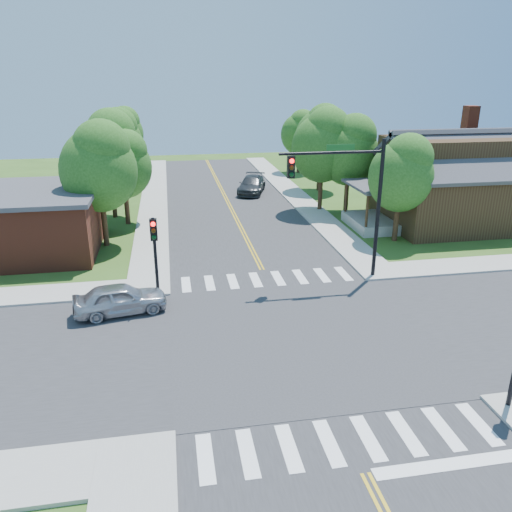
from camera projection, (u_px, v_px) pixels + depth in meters
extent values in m
plane|color=#33541A|center=(296.00, 338.00, 20.37)|extent=(100.00, 100.00, 0.00)
cube|color=#2D2D30|center=(296.00, 337.00, 20.36)|extent=(10.00, 90.00, 0.04)
cube|color=#2D2D30|center=(296.00, 337.00, 20.36)|extent=(90.00, 10.00, 0.04)
cube|color=#2D2D30|center=(296.00, 338.00, 20.37)|extent=(10.20, 10.20, 0.06)
cube|color=#9E9B93|center=(293.00, 194.00, 44.45)|extent=(2.20, 40.00, 0.14)
cube|color=#9E9B93|center=(154.00, 199.00, 42.47)|extent=(2.20, 40.00, 0.14)
cube|color=white|center=(186.00, 284.00, 25.40)|extent=(0.45, 2.00, 0.01)
cube|color=white|center=(210.00, 283.00, 25.60)|extent=(0.45, 2.00, 0.01)
cube|color=white|center=(233.00, 281.00, 25.79)|extent=(0.45, 2.00, 0.01)
cube|color=white|center=(256.00, 280.00, 25.99)|extent=(0.45, 2.00, 0.01)
cube|color=white|center=(278.00, 278.00, 26.18)|extent=(0.45, 2.00, 0.01)
cube|color=white|center=(300.00, 277.00, 26.38)|extent=(0.45, 2.00, 0.01)
cube|color=white|center=(322.00, 275.00, 26.58)|extent=(0.45, 2.00, 0.01)
cube|color=white|center=(343.00, 274.00, 26.77)|extent=(0.45, 2.00, 0.01)
cube|color=white|center=(205.00, 458.00, 13.94)|extent=(0.45, 2.00, 0.01)
cube|color=white|center=(248.00, 453.00, 14.13)|extent=(0.45, 2.00, 0.01)
cube|color=white|center=(289.00, 448.00, 14.33)|extent=(0.45, 2.00, 0.01)
cube|color=white|center=(329.00, 443.00, 14.53)|extent=(0.45, 2.00, 0.01)
cube|color=white|center=(368.00, 438.00, 14.72)|extent=(0.45, 2.00, 0.01)
cube|color=white|center=(406.00, 433.00, 14.92)|extent=(0.45, 2.00, 0.01)
cube|color=white|center=(443.00, 428.00, 15.11)|extent=(0.45, 2.00, 0.01)
cube|color=white|center=(479.00, 424.00, 15.31)|extent=(0.45, 2.00, 0.01)
cube|color=gold|center=(222.00, 194.00, 44.61)|extent=(0.10, 37.50, 0.01)
cube|color=gold|center=(225.00, 193.00, 44.64)|extent=(0.10, 37.50, 0.01)
cube|color=white|center=(452.00, 465.00, 13.75)|extent=(4.60, 0.45, 0.09)
cylinder|color=black|center=(378.00, 211.00, 25.22)|extent=(0.20, 0.20, 7.20)
cylinder|color=black|center=(332.00, 153.00, 23.76)|extent=(5.20, 0.14, 0.14)
cube|color=#19591E|center=(341.00, 147.00, 23.69)|extent=(1.40, 0.04, 0.30)
cube|color=black|center=(291.00, 167.00, 23.65)|extent=(0.34, 0.28, 1.05)
sphere|color=#FF0C0C|center=(292.00, 161.00, 23.39)|extent=(0.22, 0.22, 0.22)
sphere|color=#3F2605|center=(292.00, 168.00, 23.50)|extent=(0.22, 0.22, 0.22)
sphere|color=#05330F|center=(292.00, 175.00, 23.61)|extent=(0.22, 0.22, 0.22)
cylinder|color=black|center=(155.00, 256.00, 23.98)|extent=(0.16, 0.16, 3.80)
cube|color=black|center=(154.00, 230.00, 23.53)|extent=(0.34, 0.28, 1.05)
sphere|color=#FF0C0C|center=(153.00, 224.00, 23.26)|extent=(0.22, 0.22, 0.22)
sphere|color=#3F2605|center=(153.00, 231.00, 23.37)|extent=(0.22, 0.22, 0.22)
sphere|color=#05330F|center=(154.00, 237.00, 23.48)|extent=(0.22, 0.22, 0.22)
cube|color=#331F11|center=(456.00, 196.00, 35.28)|extent=(10.00, 8.00, 4.00)
cube|color=#9E9B93|center=(370.00, 223.00, 34.83)|extent=(2.60, 4.50, 0.70)
cylinder|color=#331F11|center=(367.00, 214.00, 32.37)|extent=(0.18, 0.18, 2.50)
cylinder|color=#331F11|center=(346.00, 199.00, 36.07)|extent=(0.18, 0.18, 2.50)
cube|color=#38383D|center=(373.00, 186.00, 33.93)|extent=(2.80, 4.80, 0.18)
cube|color=maroon|center=(464.00, 165.00, 38.39)|extent=(0.90, 0.90, 7.11)
cube|color=maroon|center=(10.00, 224.00, 29.66)|extent=(10.00, 8.00, 3.50)
cube|color=#38383D|center=(5.00, 193.00, 29.02)|extent=(10.40, 8.40, 0.25)
cylinder|color=#382314|center=(396.00, 221.00, 31.82)|extent=(0.34, 0.34, 2.54)
ellipsoid|color=#214D16|center=(401.00, 177.00, 30.83)|extent=(4.02, 3.82, 4.42)
sphere|color=#214D16|center=(409.00, 157.00, 30.28)|extent=(2.95, 2.95, 2.95)
cylinder|color=#382314|center=(346.00, 194.00, 38.36)|extent=(0.34, 0.34, 2.78)
ellipsoid|color=#214D16|center=(349.00, 153.00, 37.28)|extent=(4.40, 4.18, 4.83)
sphere|color=#214D16|center=(355.00, 135.00, 36.69)|extent=(3.22, 3.22, 3.22)
cylinder|color=#382314|center=(319.00, 175.00, 45.66)|extent=(0.34, 0.34, 2.89)
ellipsoid|color=#214D16|center=(320.00, 138.00, 44.53)|extent=(4.56, 4.33, 5.02)
sphere|color=#214D16|center=(325.00, 123.00, 43.93)|extent=(3.34, 3.34, 3.34)
cylinder|color=#382314|center=(298.00, 161.00, 53.96)|extent=(0.34, 0.34, 2.48)
ellipsoid|color=#214D16|center=(299.00, 134.00, 52.99)|extent=(3.92, 3.73, 4.31)
sphere|color=#214D16|center=(303.00, 123.00, 52.45)|extent=(2.88, 2.88, 2.88)
cylinder|color=#382314|center=(105.00, 223.00, 30.86)|extent=(0.34, 0.34, 2.89)
ellipsoid|color=#214D16|center=(99.00, 171.00, 29.73)|extent=(4.56, 4.33, 5.01)
sphere|color=#214D16|center=(101.00, 148.00, 29.13)|extent=(3.34, 3.34, 3.34)
cylinder|color=#382314|center=(113.00, 198.00, 36.97)|extent=(0.34, 0.34, 2.96)
ellipsoid|color=#214D16|center=(109.00, 152.00, 35.82)|extent=(4.67, 4.44, 5.14)
sphere|color=#214D16|center=(111.00, 132.00, 35.20)|extent=(3.43, 3.43, 3.43)
cylinder|color=#382314|center=(120.00, 179.00, 44.12)|extent=(0.34, 0.34, 2.80)
ellipsoid|color=#214D16|center=(116.00, 142.00, 43.03)|extent=(4.43, 4.20, 4.87)
sphere|color=#214D16|center=(118.00, 127.00, 42.43)|extent=(3.25, 3.25, 3.25)
cylinder|color=#382314|center=(125.00, 163.00, 52.26)|extent=(0.34, 0.34, 2.65)
ellipsoid|color=#214D16|center=(123.00, 134.00, 51.22)|extent=(4.18, 3.97, 4.60)
sphere|color=#214D16|center=(125.00, 121.00, 50.66)|extent=(3.07, 3.07, 3.07)
cylinder|color=#382314|center=(320.00, 192.00, 38.76)|extent=(0.34, 0.34, 2.97)
ellipsoid|color=#214D16|center=(322.00, 148.00, 37.61)|extent=(4.68, 4.45, 5.15)
sphere|color=#214D16|center=(328.00, 129.00, 36.99)|extent=(3.43, 3.43, 3.43)
cylinder|color=#382314|center=(127.00, 207.00, 35.41)|extent=(0.34, 0.34, 2.48)
ellipsoid|color=#214D16|center=(123.00, 167.00, 34.44)|extent=(3.92, 3.73, 4.32)
sphere|color=#214D16|center=(126.00, 150.00, 33.90)|extent=(2.88, 2.88, 2.88)
imported|color=#AEB0B6|center=(120.00, 299.00, 22.20)|extent=(3.07, 4.64, 1.38)
imported|color=#313336|center=(252.00, 185.00, 44.64)|extent=(5.05, 6.30, 1.48)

